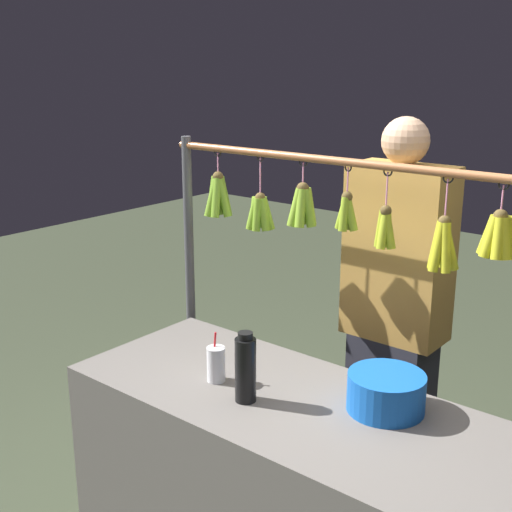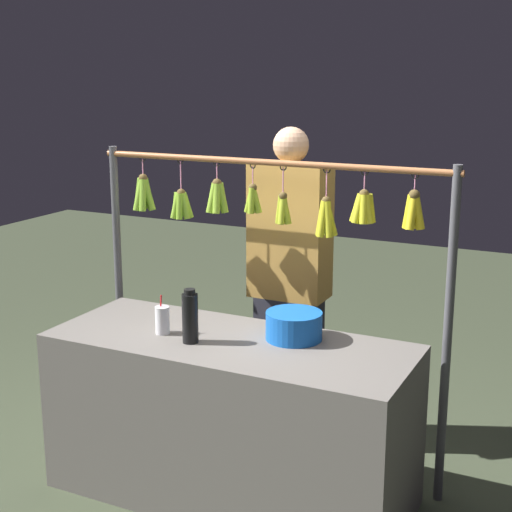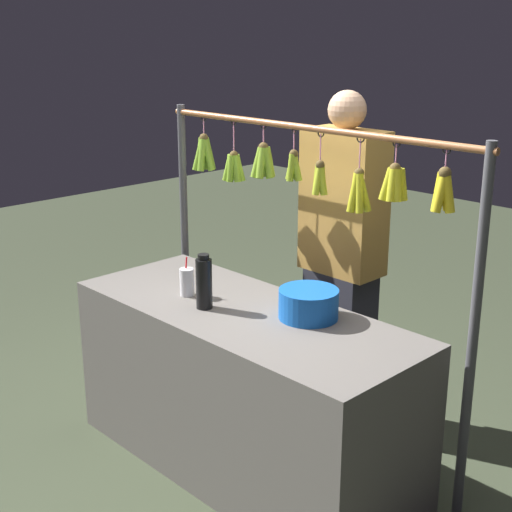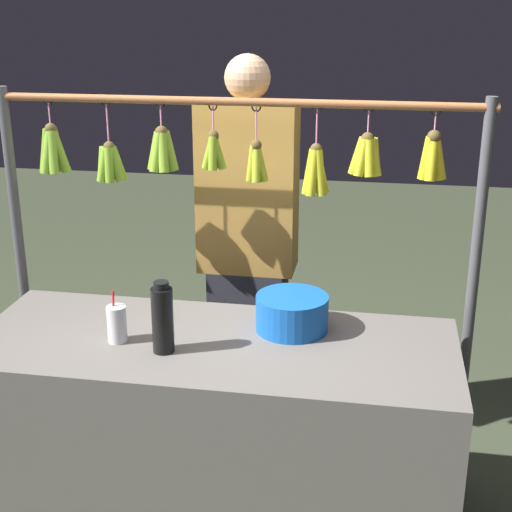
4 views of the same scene
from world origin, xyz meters
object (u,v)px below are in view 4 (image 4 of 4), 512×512
(blue_bucket, at_px, (292,313))
(vendor_person, at_px, (247,260))
(water_bottle, at_px, (163,319))
(drink_cup, at_px, (117,324))

(blue_bucket, xyz_separation_m, vendor_person, (0.27, -0.56, -0.00))
(water_bottle, distance_m, blue_bucket, 0.50)
(vendor_person, bearing_deg, drink_cup, 66.40)
(water_bottle, xyz_separation_m, drink_cup, (0.19, -0.05, -0.06))
(water_bottle, relative_size, drink_cup, 1.37)
(drink_cup, bearing_deg, blue_bucket, -161.08)
(blue_bucket, relative_size, drink_cup, 1.41)
(vendor_person, bearing_deg, blue_bucket, 116.09)
(water_bottle, relative_size, blue_bucket, 0.97)
(water_bottle, bearing_deg, vendor_person, -100.28)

